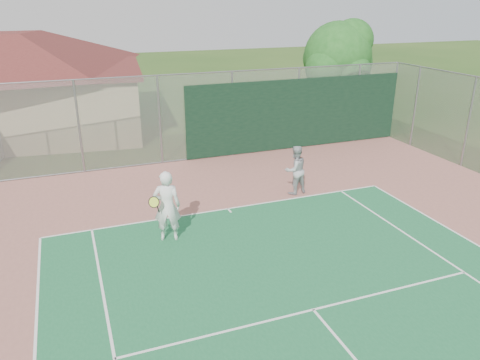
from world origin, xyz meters
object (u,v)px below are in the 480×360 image
at_px(tree, 339,58).
at_px(player_white_front, 167,207).
at_px(clubhouse, 5,75).
at_px(player_grey_back, 295,170).

xyz_separation_m(tree, player_white_front, (-10.47, -8.64, -2.53)).
distance_m(tree, player_white_front, 13.81).
distance_m(clubhouse, player_white_front, 14.31).
height_order(clubhouse, player_white_front, clubhouse).
distance_m(player_white_front, player_grey_back, 5.02).
distance_m(tree, player_grey_back, 9.40).
height_order(tree, player_white_front, tree).
distance_m(clubhouse, player_grey_back, 15.11).
bearing_deg(tree, player_grey_back, -129.82).
xyz_separation_m(tree, player_grey_back, (-5.76, -6.92, -2.69)).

